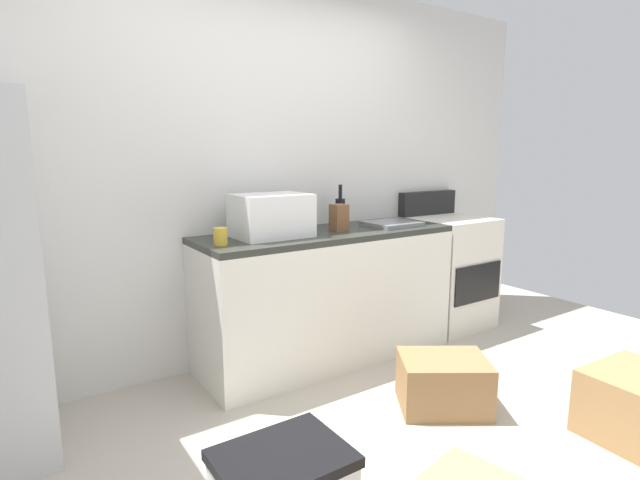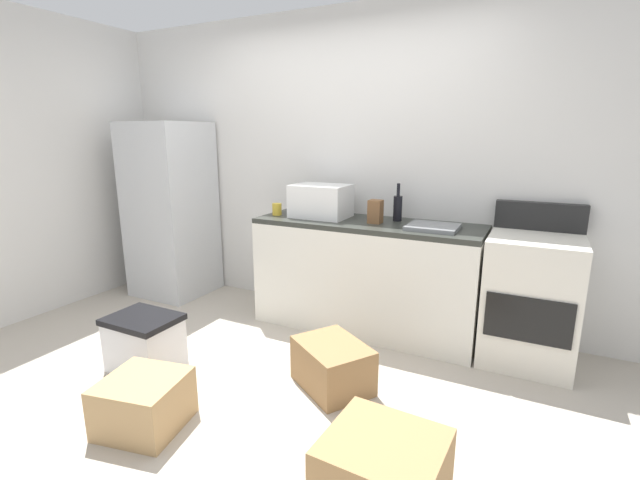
% 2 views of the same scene
% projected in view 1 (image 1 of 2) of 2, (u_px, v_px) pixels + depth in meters
% --- Properties ---
extents(ground_plane, '(6.00, 6.00, 0.00)m').
position_uv_depth(ground_plane, '(419.00, 457.00, 2.31)').
color(ground_plane, '#B2A899').
extents(wall_back, '(5.00, 0.10, 2.60)m').
position_uv_depth(wall_back, '(263.00, 171.00, 3.35)').
color(wall_back, silver).
rests_on(wall_back, ground_plane).
extents(kitchen_counter, '(1.80, 0.60, 0.90)m').
position_uv_depth(kitchen_counter, '(327.00, 295.00, 3.38)').
color(kitchen_counter, silver).
rests_on(kitchen_counter, ground_plane).
extents(stove_oven, '(0.60, 0.61, 1.10)m').
position_uv_depth(stove_oven, '(447.00, 270.00, 4.05)').
color(stove_oven, silver).
rests_on(stove_oven, ground_plane).
extents(microwave, '(0.46, 0.34, 0.27)m').
position_uv_depth(microwave, '(271.00, 215.00, 3.05)').
color(microwave, white).
rests_on(microwave, kitchen_counter).
extents(sink_basin, '(0.36, 0.32, 0.03)m').
position_uv_depth(sink_basin, '(392.00, 224.00, 3.54)').
color(sink_basin, slate).
rests_on(sink_basin, kitchen_counter).
extents(wine_bottle, '(0.07, 0.07, 0.30)m').
position_uv_depth(wine_bottle, '(340.00, 211.00, 3.50)').
color(wine_bottle, black).
rests_on(wine_bottle, kitchen_counter).
extents(coffee_mug, '(0.08, 0.08, 0.10)m').
position_uv_depth(coffee_mug, '(221.00, 236.00, 2.79)').
color(coffee_mug, gold).
rests_on(coffee_mug, kitchen_counter).
extents(knife_block, '(0.10, 0.10, 0.18)m').
position_uv_depth(knife_block, '(339.00, 218.00, 3.30)').
color(knife_block, brown).
rests_on(knife_block, kitchen_counter).
extents(cardboard_box_large, '(0.60, 0.57, 0.29)m').
position_uv_depth(cardboard_box_large, '(443.00, 383.00, 2.74)').
color(cardboard_box_large, olive).
rests_on(cardboard_box_large, ground_plane).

